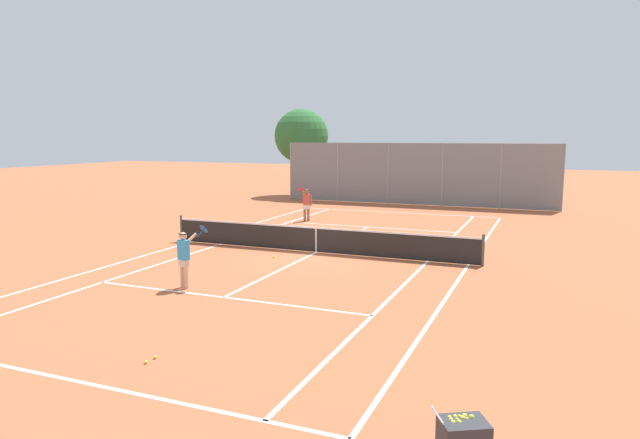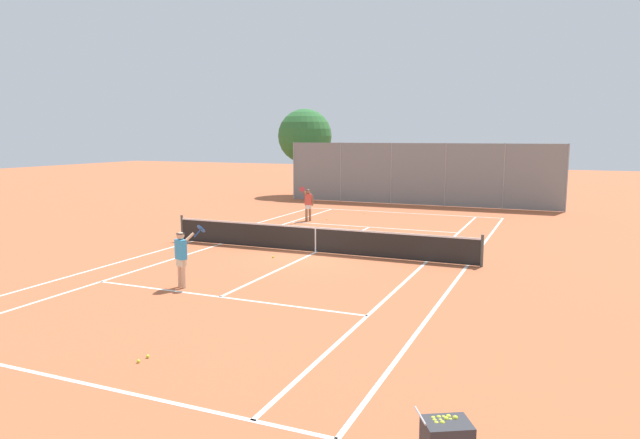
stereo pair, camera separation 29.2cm
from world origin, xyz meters
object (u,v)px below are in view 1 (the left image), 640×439
at_px(loose_tennis_ball_0, 325,219).
at_px(player_far_left, 306,203).
at_px(loose_tennis_ball_3, 274,257).
at_px(tree_behind_left, 302,138).
at_px(loose_tennis_ball_2, 362,213).
at_px(tennis_net, 316,239).
at_px(loose_tennis_ball_4, 146,362).
at_px(player_near_side, 184,256).
at_px(loose_tennis_ball_1, 155,357).

bearing_deg(loose_tennis_ball_0, player_far_left, -131.89).
relative_size(player_far_left, loose_tennis_ball_3, 26.88).
relative_size(loose_tennis_ball_3, tree_behind_left, 0.01).
bearing_deg(loose_tennis_ball_2, player_far_left, -114.30).
bearing_deg(tennis_net, loose_tennis_ball_0, 109.64).
xyz_separation_m(loose_tennis_ball_2, tree_behind_left, (-7.07, 7.67, 4.11)).
xyz_separation_m(player_far_left, loose_tennis_ball_4, (4.51, -17.87, -0.89)).
bearing_deg(loose_tennis_ball_4, player_near_side, 117.88).
height_order(loose_tennis_ball_1, loose_tennis_ball_4, same).
bearing_deg(loose_tennis_ball_0, loose_tennis_ball_2, 71.27).
bearing_deg(player_near_side, tree_behind_left, 106.62).
bearing_deg(loose_tennis_ball_3, loose_tennis_ball_1, -77.32).
bearing_deg(loose_tennis_ball_4, player_far_left, 104.16).
height_order(player_near_side, loose_tennis_ball_1, player_near_side).
relative_size(loose_tennis_ball_0, loose_tennis_ball_4, 1.00).
distance_m(player_far_left, loose_tennis_ball_4, 18.46).
relative_size(player_near_side, loose_tennis_ball_0, 26.88).
xyz_separation_m(loose_tennis_ball_4, tree_behind_left, (-9.87, 29.33, 4.11)).
xyz_separation_m(tennis_net, tree_behind_left, (-8.84, 18.53, 3.63)).
distance_m(player_near_side, loose_tennis_ball_2, 16.86).
relative_size(player_near_side, player_far_left, 1.00).
relative_size(tennis_net, loose_tennis_ball_0, 181.82).
height_order(loose_tennis_ball_2, loose_tennis_ball_4, same).
distance_m(player_near_side, player_far_left, 13.19).
xyz_separation_m(player_near_side, loose_tennis_ball_4, (2.56, -4.83, -0.89)).
distance_m(player_near_side, loose_tennis_ball_0, 13.90).
bearing_deg(tennis_net, loose_tennis_ball_1, -84.40).
height_order(loose_tennis_ball_4, tree_behind_left, tree_behind_left).
bearing_deg(tree_behind_left, loose_tennis_ball_0, -60.52).
height_order(tennis_net, loose_tennis_ball_4, tennis_net).
height_order(loose_tennis_ball_2, loose_tennis_ball_3, same).
bearing_deg(loose_tennis_ball_2, loose_tennis_ball_3, -86.48).
bearing_deg(loose_tennis_ball_4, tree_behind_left, 108.60).
bearing_deg(player_near_side, loose_tennis_ball_1, -60.72).
bearing_deg(loose_tennis_ball_1, player_far_left, 104.38).
height_order(player_near_side, loose_tennis_ball_4, player_near_side).
bearing_deg(loose_tennis_ball_0, tennis_net, -70.36).
relative_size(tennis_net, tree_behind_left, 1.94).
height_order(tennis_net, loose_tennis_ball_3, tennis_net).
relative_size(player_far_left, loose_tennis_ball_0, 26.88).
xyz_separation_m(tennis_net, player_near_side, (-1.53, -5.98, 0.42)).
relative_size(tennis_net, player_near_side, 6.76).
xyz_separation_m(player_far_left, loose_tennis_ball_1, (4.52, -17.61, -0.89)).
distance_m(loose_tennis_ball_4, tree_behind_left, 31.22).
xyz_separation_m(player_far_left, loose_tennis_ball_0, (0.68, 0.76, -0.89)).
relative_size(loose_tennis_ball_3, loose_tennis_ball_4, 1.00).
xyz_separation_m(player_near_side, player_far_left, (-1.95, 13.04, 0.00)).
bearing_deg(tennis_net, player_near_side, -104.33).
height_order(loose_tennis_ball_3, tree_behind_left, tree_behind_left).
height_order(tennis_net, tree_behind_left, tree_behind_left).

